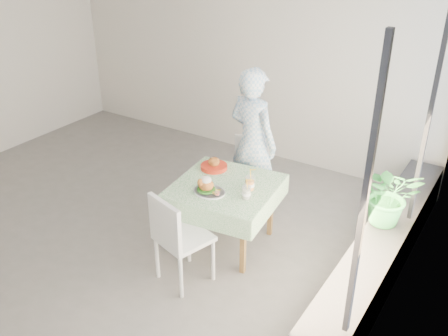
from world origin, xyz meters
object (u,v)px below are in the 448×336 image
Objects in this scene: diner at (253,143)px; potted_plant at (390,195)px; chair_near at (183,254)px; cafe_table at (225,208)px; chair_far at (250,188)px; main_dish at (208,187)px; juice_cup_orange at (250,184)px.

diner is 2.83× the size of potted_plant.
chair_near is 2.11m from potted_plant.
cafe_table is 0.64× the size of diner.
chair_far is 1.16m from main_dish.
juice_cup_orange reaches higher than main_dish.
main_dish is at bearing 104.71° from diner.
main_dish is at bearing 95.71° from chair_near.
main_dish is 1.18× the size of juice_cup_orange.
diner is 0.84m from juice_cup_orange.
potted_plant reaches higher than chair_near.
main_dish is 0.54× the size of potted_plant.
diner is at bearing 99.07° from cafe_table.
juice_cup_orange is (0.28, 0.79, 0.51)m from chair_near.
potted_plant reaches higher than chair_far.
juice_cup_orange is 1.39m from potted_plant.
chair_far is (-0.15, 0.80, -0.18)m from cafe_table.
diner is at bearing 94.06° from chair_near.
chair_near is at bearing -109.70° from juice_cup_orange.
juice_cup_orange is at bearing -60.75° from chair_far.
potted_plant is at bearing 26.72° from main_dish.
chair_far is at bearing 95.08° from chair_near.
chair_near reaches higher than chair_far.
potted_plant reaches higher than main_dish.
potted_plant is at bearing -7.20° from chair_far.
potted_plant is (1.70, -0.21, 0.54)m from chair_far.
diner reaches higher than main_dish.
cafe_table is at bearing -169.73° from juice_cup_orange.
potted_plant is (1.61, 0.81, 0.02)m from main_dish.
main_dish reaches higher than chair_far.
cafe_table is at bearing 110.56° from diner.
juice_cup_orange is at bearing 39.77° from main_dish.
diner is 1.02m from main_dish.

